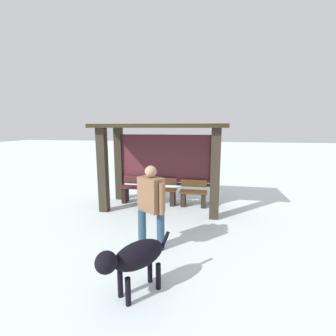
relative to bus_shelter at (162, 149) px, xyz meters
name	(u,v)px	position (x,y,z in m)	size (l,w,h in m)	color
ground_plane	(161,207)	(0.00, -0.13, -1.60)	(60.00, 60.00, 0.00)	white
bus_shelter	(162,149)	(0.00, 0.00, 0.00)	(3.35, 1.62, 2.26)	#342C21
bench_left_inside	(134,192)	(-0.86, 0.13, -1.28)	(0.76, 0.37, 0.76)	#552829
bench_center_inside	(163,194)	(0.00, 0.14, -1.29)	(0.76, 0.37, 0.73)	#51311E
bench_right_inside	(193,195)	(0.86, 0.13, -1.30)	(0.76, 0.38, 0.71)	#52371D
person_walking	(151,202)	(0.30, -2.41, -0.70)	(0.57, 0.46, 1.54)	#8C6344
dog	(134,257)	(0.37, -3.56, -1.06)	(0.78, 0.90, 0.75)	black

